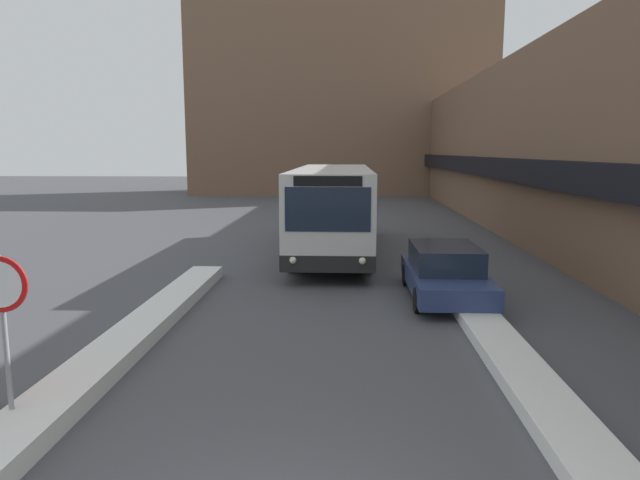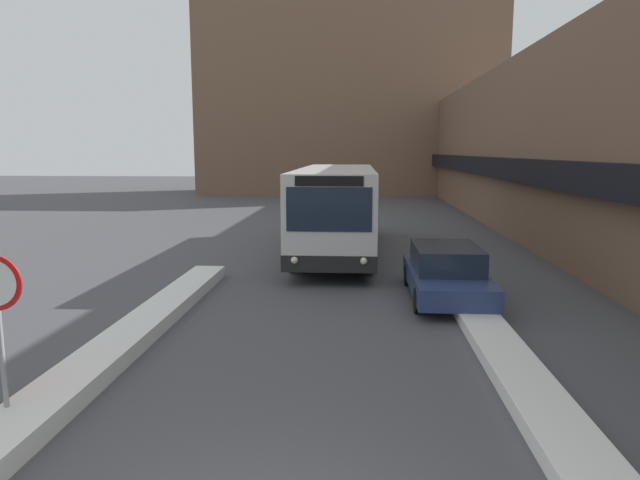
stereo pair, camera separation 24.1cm
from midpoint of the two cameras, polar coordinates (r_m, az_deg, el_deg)
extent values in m
cube|color=brown|center=(29.98, 20.94, 8.56)|extent=(5.00, 60.00, 7.84)
cube|color=black|center=(29.26, 15.69, 7.11)|extent=(0.50, 60.00, 0.90)
cube|color=brown|center=(52.19, 1.97, 13.58)|extent=(26.00, 8.00, 16.10)
cube|color=silver|center=(10.64, -22.21, -11.83)|extent=(0.90, 15.80, 0.31)
cube|color=silver|center=(11.05, 17.75, -10.98)|extent=(0.90, 16.36, 0.25)
cube|color=silver|center=(21.34, 0.99, 3.54)|extent=(2.68, 11.42, 2.73)
cube|color=black|center=(21.48, 0.98, 0.55)|extent=(2.70, 11.44, 0.48)
cube|color=#192333|center=(21.31, 0.99, 4.56)|extent=(2.70, 10.51, 0.75)
cube|color=#192333|center=(15.61, 0.33, 3.07)|extent=(2.36, 0.03, 1.23)
cube|color=black|center=(15.55, 0.33, 5.91)|extent=(1.88, 0.03, 0.28)
sphere|color=#F2EAC6|center=(15.88, -3.16, -2.04)|extent=(0.20, 0.20, 0.20)
sphere|color=#F2EAC6|center=(15.80, 3.82, -2.10)|extent=(0.20, 0.20, 0.20)
cylinder|color=black|center=(18.10, -3.24, -1.56)|extent=(0.28, 1.04, 1.04)
cylinder|color=black|center=(18.01, 4.51, -1.63)|extent=(0.28, 1.04, 1.04)
cylinder|color=black|center=(25.07, -1.55, 1.38)|extent=(0.28, 1.04, 1.04)
cylinder|color=black|center=(25.00, 4.03, 1.34)|extent=(0.28, 1.04, 1.04)
cube|color=navy|center=(15.16, 11.94, -3.87)|extent=(1.86, 4.50, 0.51)
cube|color=#192333|center=(15.15, 11.94, -1.68)|extent=(1.63, 2.48, 0.62)
cylinder|color=black|center=(14.04, 16.25, -5.88)|extent=(0.20, 0.61, 0.61)
cylinder|color=black|center=(13.74, 9.32, -5.95)|extent=(0.20, 0.61, 0.61)
cylinder|color=black|center=(16.69, 14.04, -3.45)|extent=(0.20, 0.61, 0.61)
cylinder|color=black|center=(16.44, 8.23, -3.46)|extent=(0.20, 0.61, 0.61)
cylinder|color=gray|center=(8.91, -29.58, -9.13)|extent=(0.07, 0.07, 2.45)
cylinder|color=red|center=(8.68, -30.08, -3.86)|extent=(0.76, 0.03, 0.76)
camera|label=1|loc=(0.12, -90.51, -0.08)|focal=32.00mm
camera|label=2|loc=(0.12, 89.49, 0.08)|focal=32.00mm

